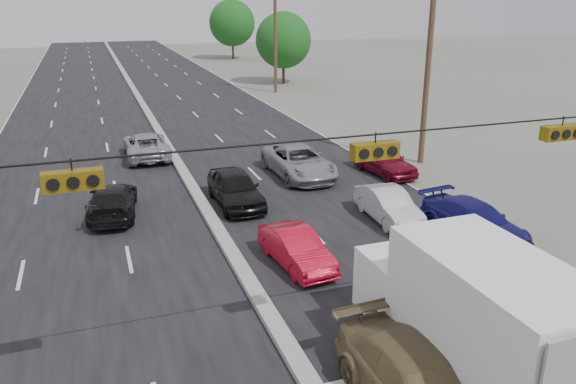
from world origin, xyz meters
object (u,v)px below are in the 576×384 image
Objects in this scene: queue_car_d at (475,222)px; utility_pole_right_b at (428,67)px; tree_right_mid at (283,40)px; utility_pole_right_c at (275,36)px; queue_car_a at (235,188)px; tree_right_far at (232,23)px; queue_car_e at (384,161)px; box_truck at (471,315)px; queue_car_b at (388,206)px; oncoming_near at (113,200)px; oncoming_far at (146,146)px; queue_car_c at (299,162)px; red_sedan at (296,249)px.

utility_pole_right_b is at bearing 61.77° from queue_car_d.
utility_pole_right_b is at bearing -94.76° from tree_right_mid.
queue_car_a is at bearing -111.60° from utility_pole_right_c.
tree_right_far reaches higher than queue_car_e.
tree_right_far reaches higher than box_truck.
utility_pole_right_c is 42.32m from box_truck.
utility_pole_right_c is 32.66m from queue_car_b.
oncoming_far reaches higher than oncoming_near.
tree_right_far is 60.94m from oncoming_near.
queue_car_c reaches higher than queue_car_e.
queue_car_a is 0.99× the size of oncoming_near.
utility_pole_right_b is at bearing -164.08° from oncoming_near.
queue_car_c is at bearing 82.87° from box_truck.
utility_pole_right_b is 2.01× the size of oncoming_far.
queue_car_d is (3.42, -9.35, -0.06)m from queue_car_c.
queue_car_a is 0.89× the size of oncoming_far.
utility_pole_right_c is at bearing -116.57° from tree_right_mid.
red_sedan is (-14.14, -64.31, -4.35)m from tree_right_far.
utility_pole_right_b reaches higher than oncoming_far.
queue_car_e is at bearing 67.49° from box_truck.
queue_car_b is at bearing -130.35° from utility_pole_right_b.
red_sedan is 9.86m from queue_car_c.
tree_right_mid reaches higher than queue_car_d.
queue_car_a is at bearing -178.71° from oncoming_near.
queue_car_a is at bearing 132.12° from queue_car_d.
utility_pole_right_b is at bearing -90.00° from utility_pole_right_c.
oncoming_near is at bearing 159.62° from queue_car_b.
tree_right_mid is 1.33× the size of queue_car_c.
red_sedan is 0.84× the size of queue_car_a.
tree_right_mid is at bearing -123.64° from oncoming_far.
queue_car_d is (6.96, -0.15, 0.07)m from red_sedan.
queue_car_a is 0.83× the size of queue_car_c.
queue_car_e is (-2.90, -1.20, -4.41)m from utility_pole_right_b.
tree_right_far is (1.00, 25.00, 0.62)m from tree_right_mid.
oncoming_near reaches higher than queue_car_b.
queue_car_c reaches higher than red_sedan.
utility_pole_right_b and utility_pole_right_c have the same top height.
red_sedan is (-1.64, 6.91, -1.14)m from box_truck.
oncoming_near is at bearing -108.85° from tree_right_far.
tree_right_mid reaches higher than queue_car_a.
red_sedan is (-10.64, -34.31, -4.50)m from utility_pole_right_c.
queue_car_d is at bearing 124.19° from oncoming_far.
utility_pole_right_b reaches higher than oncoming_near.
tree_right_mid is 47.70m from box_truck.
red_sedan is at bearing -86.66° from queue_car_a.
tree_right_far is 1.21× the size of box_truck.
queue_car_e is at bearing -96.32° from utility_pole_right_c.
oncoming_near is (-5.50, 6.78, 0.04)m from red_sedan.
queue_car_b is (-5.80, -6.83, -4.47)m from utility_pole_right_b.
box_truck is 1.26× the size of queue_car_c.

